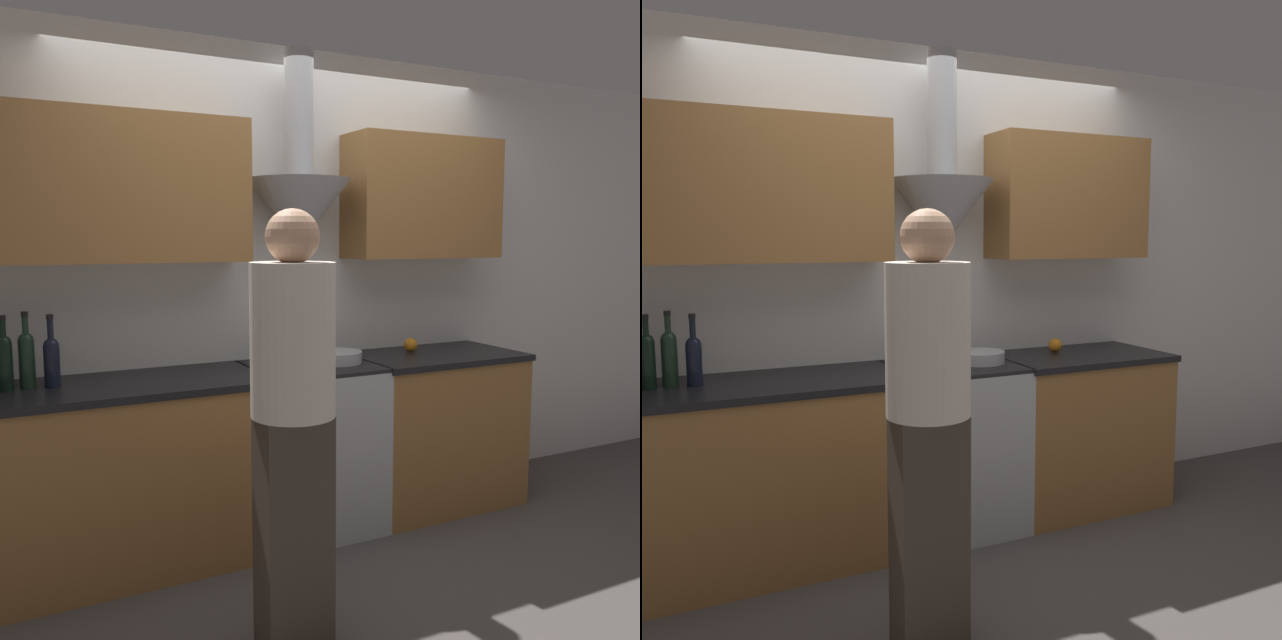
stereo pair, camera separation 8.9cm
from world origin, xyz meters
TOP-DOWN VIEW (x-y plane):
  - ground_plane at (0.00, 0.00)m, footprint 12.00×12.00m
  - wall_back at (-0.08, 0.57)m, footprint 8.40×0.56m
  - counter_left at (-1.04, 0.30)m, footprint 1.45×0.62m
  - counter_right at (0.80, 0.30)m, footprint 0.98×0.62m
  - stove_range at (0.00, 0.30)m, footprint 0.66×0.60m
  - wine_bottle_2 at (-1.48, 0.36)m, footprint 0.07×0.07m
  - wine_bottle_3 at (-1.39, 0.37)m, footprint 0.07×0.07m
  - wine_bottle_4 at (-1.28, 0.34)m, footprint 0.07×0.07m
  - stock_pot at (-0.15, 0.30)m, footprint 0.24×0.24m
  - mixing_bowl at (0.15, 0.29)m, footprint 0.27×0.27m
  - orange_fruit at (0.71, 0.41)m, footprint 0.08×0.08m
  - person_foreground_left at (-0.54, -0.64)m, footprint 0.32×0.32m

SIDE VIEW (x-z plane):
  - ground_plane at x=0.00m, z-range 0.00..0.00m
  - counter_left at x=-1.04m, z-range 0.00..0.90m
  - counter_right at x=0.80m, z-range 0.00..0.90m
  - stove_range at x=0.00m, z-range 0.00..0.90m
  - mixing_bowl at x=0.15m, z-range 0.90..0.96m
  - person_foreground_left at x=-0.54m, z-range 0.09..1.77m
  - orange_fruit at x=0.71m, z-range 0.90..0.98m
  - stock_pot at x=-0.15m, z-range 0.90..1.03m
  - wine_bottle_4 at x=-1.28m, z-range 0.86..1.19m
  - wine_bottle_2 at x=-1.48m, z-range 0.87..1.20m
  - wine_bottle_3 at x=-1.39m, z-range 0.87..1.21m
  - wall_back at x=-0.08m, z-range 0.17..2.77m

